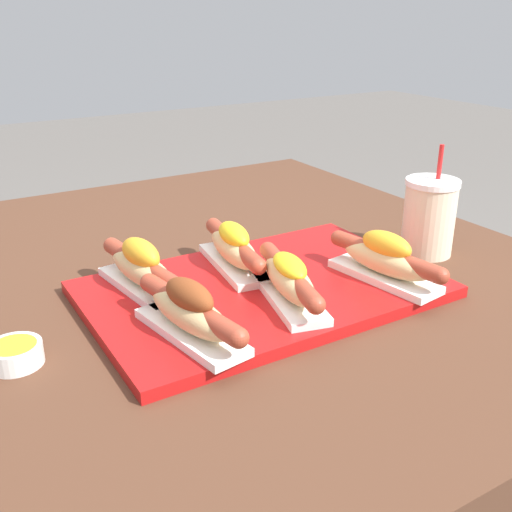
{
  "coord_description": "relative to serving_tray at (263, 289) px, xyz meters",
  "views": [
    {
      "loc": [
        -0.49,
        -0.85,
        1.14
      ],
      "look_at": [
        -0.05,
        -0.12,
        0.79
      ],
      "focal_mm": 42.0,
      "sensor_mm": 36.0,
      "label": 1
    }
  ],
  "objects": [
    {
      "name": "patio_table",
      "position": [
        0.05,
        0.14,
        -0.37
      ],
      "size": [
        1.0,
        1.19,
        0.73
      ],
      "color": "#4C2D1E",
      "rests_on": "ground_plane"
    },
    {
      "name": "serving_tray",
      "position": [
        0.0,
        0.0,
        0.0
      ],
      "size": [
        0.53,
        0.34,
        0.02
      ],
      "color": "#B71414",
      "rests_on": "patio_table"
    },
    {
      "name": "hot_dog_0",
      "position": [
        -0.16,
        -0.09,
        0.04
      ],
      "size": [
        0.09,
        0.22,
        0.08
      ],
      "color": "white",
      "rests_on": "serving_tray"
    },
    {
      "name": "hot_dog_1",
      "position": [
        0.0,
        -0.07,
        0.04
      ],
      "size": [
        0.1,
        0.22,
        0.07
      ],
      "color": "white",
      "rests_on": "serving_tray"
    },
    {
      "name": "hot_dog_2",
      "position": [
        0.17,
        -0.08,
        0.04
      ],
      "size": [
        0.09,
        0.22,
        0.08
      ],
      "color": "white",
      "rests_on": "serving_tray"
    },
    {
      "name": "hot_dog_3",
      "position": [
        -0.17,
        0.08,
        0.04
      ],
      "size": [
        0.08,
        0.22,
        0.08
      ],
      "color": "white",
      "rests_on": "serving_tray"
    },
    {
      "name": "hot_dog_4",
      "position": [
        -0.01,
        0.08,
        0.04
      ],
      "size": [
        0.08,
        0.22,
        0.08
      ],
      "color": "white",
      "rests_on": "serving_tray"
    },
    {
      "name": "sauce_bowl",
      "position": [
        -0.37,
        -0.01,
        0.01
      ],
      "size": [
        0.07,
        0.07,
        0.03
      ],
      "color": "silver",
      "rests_on": "patio_table"
    },
    {
      "name": "drink_cup",
      "position": [
        0.34,
        -0.01,
        0.06
      ],
      "size": [
        0.09,
        0.09,
        0.2
      ],
      "color": "beige",
      "rests_on": "patio_table"
    }
  ]
}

